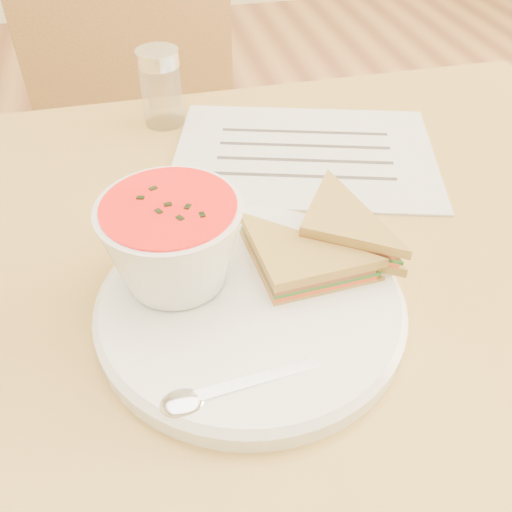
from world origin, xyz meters
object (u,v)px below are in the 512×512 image
object	(u,v)px
plate	(250,307)
soup_bowl	(173,247)
condiment_shaker	(161,88)
dining_table	(259,432)
chair_far	(169,167)

from	to	relation	value
plate	soup_bowl	xyz separation A→B (m)	(-0.06, 0.04, 0.05)
soup_bowl	condiment_shaker	world-z (taller)	soup_bowl
soup_bowl	dining_table	bearing A→B (deg)	33.03
soup_bowl	condiment_shaker	xyz separation A→B (m)	(0.03, 0.33, -0.01)
soup_bowl	condiment_shaker	size ratio (longest dim) A/B	1.24
soup_bowl	chair_far	bearing A→B (deg)	86.23
chair_far	condiment_shaker	world-z (taller)	chair_far
condiment_shaker	soup_bowl	bearing A→B (deg)	-94.43
dining_table	soup_bowl	xyz separation A→B (m)	(-0.09, -0.06, 0.43)
dining_table	soup_bowl	distance (m)	0.45
dining_table	condiment_shaker	bearing A→B (deg)	103.84
dining_table	condiment_shaker	world-z (taller)	condiment_shaker
plate	condiment_shaker	world-z (taller)	condiment_shaker
plate	condiment_shaker	size ratio (longest dim) A/B	2.75
chair_far	plate	xyz separation A→B (m)	(0.02, -0.66, 0.26)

